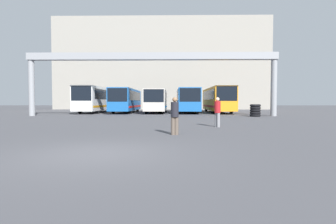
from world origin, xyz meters
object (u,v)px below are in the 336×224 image
object	(u,v)px
bus_slot_0	(97,98)
pedestrian_mid_left	(217,111)
bus_slot_3	(187,99)
pedestrian_near_left	(175,115)
bus_slot_1	(126,99)
tire_stack	(255,110)
bus_slot_4	(218,98)
bus_slot_2	(157,100)

from	to	relation	value
bus_slot_0	pedestrian_mid_left	distance (m)	24.17
bus_slot_3	pedestrian_near_left	world-z (taller)	bus_slot_3
bus_slot_1	tire_stack	distance (m)	17.13
pedestrian_mid_left	tire_stack	xyz separation A→B (m)	(5.52, 10.67, -0.30)
tire_stack	bus_slot_4	bearing A→B (deg)	102.05
bus_slot_0	bus_slot_1	world-z (taller)	bus_slot_0
bus_slot_3	bus_slot_4	distance (m)	4.09
pedestrian_mid_left	pedestrian_near_left	xyz separation A→B (m)	(-2.48, -3.64, -0.03)
bus_slot_3	pedestrian_mid_left	xyz separation A→B (m)	(0.61, -20.28, -0.88)
bus_slot_1	pedestrian_near_left	distance (m)	24.53
pedestrian_near_left	tire_stack	world-z (taller)	pedestrian_near_left
bus_slot_2	bus_slot_4	bearing A→B (deg)	3.27
bus_slot_0	bus_slot_1	bearing A→B (deg)	-5.51
bus_slot_2	pedestrian_mid_left	bearing A→B (deg)	-76.65
pedestrian_near_left	bus_slot_3	bearing A→B (deg)	-103.73
bus_slot_2	bus_slot_4	size ratio (longest dim) A/B	0.92
bus_slot_4	bus_slot_0	bearing A→B (deg)	179.30
bus_slot_0	bus_slot_1	distance (m)	4.10
bus_slot_0	bus_slot_1	size ratio (longest dim) A/B	1.07
tire_stack	pedestrian_near_left	bearing A→B (deg)	-119.18
bus_slot_2	pedestrian_near_left	world-z (taller)	bus_slot_2
bus_slot_4	tire_stack	world-z (taller)	bus_slot_4
bus_slot_2	tire_stack	world-z (taller)	bus_slot_2
bus_slot_3	pedestrian_mid_left	distance (m)	20.31
pedestrian_mid_left	tire_stack	size ratio (longest dim) A/B	1.42
bus_slot_2	tire_stack	size ratio (longest dim) A/B	9.21
bus_slot_0	pedestrian_mid_left	xyz separation A→B (m)	(12.86, -20.44, -1.02)
bus_slot_0	pedestrian_near_left	distance (m)	26.24
pedestrian_near_left	bus_slot_2	bearing A→B (deg)	-93.86
tire_stack	bus_slot_3	bearing A→B (deg)	122.51
bus_slot_0	bus_slot_4	size ratio (longest dim) A/B	1.03
bus_slot_0	pedestrian_near_left	world-z (taller)	bus_slot_0
bus_slot_2	tire_stack	xyz separation A→B (m)	(10.21, -9.10, -1.11)
bus_slot_1	pedestrian_near_left	size ratio (longest dim) A/B	7.05
bus_slot_2	bus_slot_4	world-z (taller)	bus_slot_4
bus_slot_0	bus_slot_2	distance (m)	8.20
bus_slot_0	tire_stack	xyz separation A→B (m)	(18.38, -9.77, -1.32)
bus_slot_2	tire_stack	distance (m)	13.72
bus_slot_0	bus_slot_4	world-z (taller)	bus_slot_0
pedestrian_mid_left	pedestrian_near_left	bearing A→B (deg)	-66.65
bus_slot_1	bus_slot_2	xyz separation A→B (m)	(4.08, -0.27, -0.07)
pedestrian_mid_left	pedestrian_near_left	size ratio (longest dim) A/B	1.03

